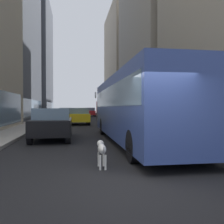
{
  "coord_description": "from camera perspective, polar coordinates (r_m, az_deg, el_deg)",
  "views": [
    {
      "loc": [
        -1.69,
        -5.22,
        1.67
      ],
      "look_at": [
        0.48,
        8.58,
        1.4
      ],
      "focal_mm": 38.73,
      "sensor_mm": 36.0,
      "label": 1
    }
  ],
  "objects": [
    {
      "name": "transit_bus",
      "position": [
        11.55,
        5.55,
        1.64
      ],
      "size": [
        2.78,
        11.53,
        3.05
      ],
      "color": "#33478C",
      "rests_on": "ground"
    },
    {
      "name": "car_red_coupe",
      "position": [
        44.67,
        -5.22,
        0.0
      ],
      "size": [
        1.74,
        4.6,
        1.62
      ],
      "color": "red",
      "rests_on": "ground"
    },
    {
      "name": "car_black_suv",
      "position": [
        12.85,
        -13.89,
        -2.7
      ],
      "size": [
        1.91,
        4.12,
        1.62
      ],
      "color": "black",
      "rests_on": "ground"
    },
    {
      "name": "sidewalk_left",
      "position": [
        40.45,
        -14.62,
        -1.2
      ],
      "size": [
        2.4,
        110.0,
        0.15
      ],
      "primitive_type": "cube",
      "color": "#9E9991",
      "rests_on": "ground"
    },
    {
      "name": "dalmatian_dog",
      "position": [
        6.76,
        -2.46,
        -8.73
      ],
      "size": [
        0.22,
        0.96,
        0.72
      ],
      "color": "white",
      "rests_on": "ground"
    },
    {
      "name": "building_right_mid",
      "position": [
        41.74,
        11.55,
        22.01
      ],
      "size": [
        9.95,
        19.89,
        33.19
      ],
      "color": "gray",
      "rests_on": "ground"
    },
    {
      "name": "sidewalk_right",
      "position": [
        40.92,
        1.48,
        -1.14
      ],
      "size": [
        2.4,
        110.0,
        0.15
      ],
      "primitive_type": "cube",
      "color": "gray",
      "rests_on": "ground"
    },
    {
      "name": "box_truck",
      "position": [
        33.04,
        -1.12,
        1.09
      ],
      "size": [
        2.3,
        7.5,
        3.05
      ],
      "color": "#A51919",
      "rests_on": "ground"
    },
    {
      "name": "ground_plane",
      "position": [
        40.29,
        -6.52,
        -1.29
      ],
      "size": [
        120.0,
        120.0,
        0.0
      ],
      "primitive_type": "plane",
      "color": "black"
    },
    {
      "name": "building_right_far",
      "position": [
        61.52,
        4.06,
        11.51
      ],
      "size": [
        10.01,
        20.29,
        25.6
      ],
      "color": "#A0937F",
      "rests_on": "ground"
    },
    {
      "name": "car_yellow_taxi",
      "position": [
        23.75,
        -7.75,
        -0.96
      ],
      "size": [
        1.93,
        3.98,
        1.62
      ],
      "color": "yellow",
      "rests_on": "ground"
    },
    {
      "name": "building_left_far",
      "position": [
        57.63,
        -19.39,
        11.87
      ],
      "size": [
        9.85,
        16.07,
        25.04
      ],
      "color": "#4C515B",
      "rests_on": "ground"
    },
    {
      "name": "car_grey_wagon",
      "position": [
        33.25,
        -10.84,
        -0.39
      ],
      "size": [
        1.72,
        3.91,
        1.62
      ],
      "color": "slate",
      "rests_on": "ground"
    }
  ]
}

